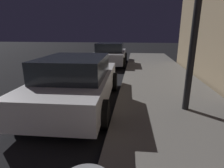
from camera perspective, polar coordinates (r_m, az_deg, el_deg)
The scene contains 2 objects.
car_white at distance 5.21m, azimuth -11.21°, elevation 0.86°, with size 2.25×4.44×1.43m.
car_silver at distance 11.84m, azimuth -0.51°, elevation 9.59°, with size 2.15×4.29×1.43m.
Camera 1 is at (4.50, 0.38, 2.05)m, focal length 28.47 mm.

